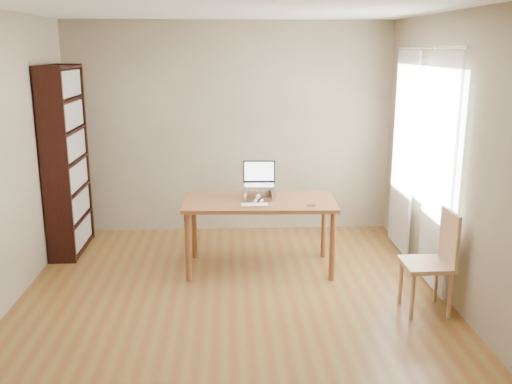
# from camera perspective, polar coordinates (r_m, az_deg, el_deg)

# --- Properties ---
(room) EXTENTS (4.04, 4.54, 2.64)m
(room) POSITION_cam_1_polar(r_m,az_deg,el_deg) (4.91, -2.16, 2.76)
(room) COLOR brown
(room) RESTS_ON ground
(bookshelf) EXTENTS (0.30, 0.90, 2.10)m
(bookshelf) POSITION_cam_1_polar(r_m,az_deg,el_deg) (6.71, -18.45, 2.98)
(bookshelf) COLOR black
(bookshelf) RESTS_ON ground
(curtains) EXTENTS (0.03, 1.90, 2.25)m
(curtains) POSITION_cam_1_polar(r_m,az_deg,el_deg) (6.03, 16.06, 3.10)
(curtains) COLOR white
(curtains) RESTS_ON ground
(desk) EXTENTS (1.58, 0.83, 0.75)m
(desk) POSITION_cam_1_polar(r_m,az_deg,el_deg) (5.90, 0.38, -1.62)
(desk) COLOR brown
(desk) RESTS_ON ground
(laptop_stand) EXTENTS (0.32, 0.25, 0.13)m
(laptop_stand) POSITION_cam_1_polar(r_m,az_deg,el_deg) (5.93, 0.34, 0.15)
(laptop_stand) COLOR silver
(laptop_stand) RESTS_ON desk
(laptop) EXTENTS (0.35, 0.29, 0.24)m
(laptop) POSITION_cam_1_polar(r_m,az_deg,el_deg) (5.96, 0.31, 1.31)
(laptop) COLOR silver
(laptop) RESTS_ON laptop_stand
(keyboard) EXTENTS (0.28, 0.12, 0.02)m
(keyboard) POSITION_cam_1_polar(r_m,az_deg,el_deg) (5.66, -0.10, -1.32)
(keyboard) COLOR silver
(keyboard) RESTS_ON desk
(coaster) EXTENTS (0.10, 0.10, 0.01)m
(coaster) POSITION_cam_1_polar(r_m,az_deg,el_deg) (5.70, 5.58, -1.34)
(coaster) COLOR #53341C
(coaster) RESTS_ON desk
(cat) EXTENTS (0.24, 0.48, 0.15)m
(cat) POSITION_cam_1_polar(r_m,az_deg,el_deg) (5.97, 0.48, 0.04)
(cat) COLOR #4D453D
(cat) RESTS_ON desk
(chair) EXTENTS (0.41, 0.41, 0.92)m
(chair) POSITION_cam_1_polar(r_m,az_deg,el_deg) (5.24, 17.47, -6.32)
(chair) COLOR tan
(chair) RESTS_ON ground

